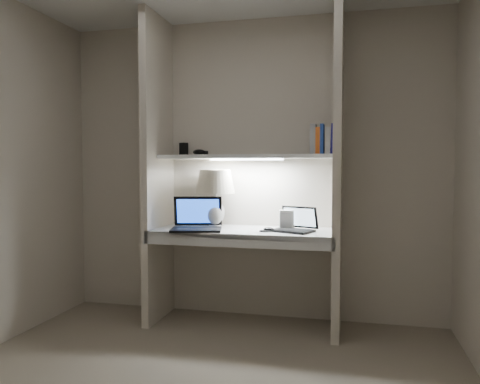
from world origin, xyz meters
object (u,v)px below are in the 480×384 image
(speaker, at_px, (286,220))
(book_row, at_px, (325,140))
(laptop_netbook, at_px, (295,226))
(table_lamp, at_px, (215,188))
(laptop_main, at_px, (197,222))

(speaker, distance_m, book_row, 0.69)
(laptop_netbook, bearing_deg, speaker, 156.21)
(book_row, bearing_deg, laptop_netbook, -148.29)
(laptop_netbook, bearing_deg, book_row, 53.50)
(speaker, relative_size, book_row, 0.66)
(laptop_netbook, xyz_separation_m, book_row, (0.21, 0.13, 0.66))
(table_lamp, height_order, laptop_netbook, table_lamp)
(laptop_netbook, relative_size, speaker, 2.39)
(table_lamp, bearing_deg, speaker, -1.70)
(table_lamp, xyz_separation_m, laptop_main, (-0.10, -0.18, -0.26))
(laptop_main, xyz_separation_m, book_row, (0.98, 0.22, 0.65))
(laptop_netbook, relative_size, book_row, 1.58)
(table_lamp, relative_size, speaker, 3.06)
(table_lamp, bearing_deg, laptop_main, -117.79)
(table_lamp, relative_size, laptop_netbook, 1.28)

